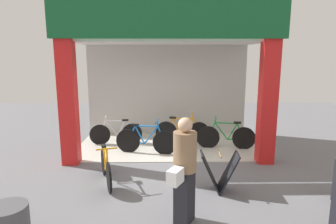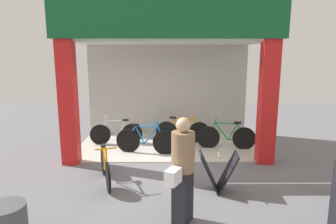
{
  "view_description": "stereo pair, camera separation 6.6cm",
  "coord_description": "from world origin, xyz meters",
  "px_view_note": "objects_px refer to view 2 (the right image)",
  "views": [
    {
      "loc": [
        -0.12,
        -7.07,
        2.67
      ],
      "look_at": [
        0.0,
        0.69,
        1.15
      ],
      "focal_mm": 32.04,
      "sensor_mm": 36.0,
      "label": 1
    },
    {
      "loc": [
        -0.05,
        -7.08,
        2.67
      ],
      "look_at": [
        0.0,
        0.69,
        1.15
      ],
      "focal_mm": 32.04,
      "sensor_mm": 36.0,
      "label": 2
    }
  ],
  "objects_px": {
    "bicycle_inside_3": "(226,137)",
    "bicycle_parked_0": "(105,167)",
    "bicycle_inside_0": "(183,131)",
    "pedestrian_0": "(182,170)",
    "bicycle_inside_1": "(146,140)",
    "bicycle_inside_2": "(117,133)",
    "sandwich_board_sign": "(218,172)"
  },
  "relations": [
    {
      "from": "bicycle_inside_2",
      "to": "bicycle_inside_3",
      "type": "xyz_separation_m",
      "value": [
        3.18,
        -0.51,
        0.02
      ]
    },
    {
      "from": "bicycle_inside_3",
      "to": "pedestrian_0",
      "type": "height_order",
      "value": "pedestrian_0"
    },
    {
      "from": "bicycle_inside_3",
      "to": "bicycle_parked_0",
      "type": "height_order",
      "value": "bicycle_inside_3"
    },
    {
      "from": "bicycle_inside_0",
      "to": "bicycle_parked_0",
      "type": "height_order",
      "value": "bicycle_inside_0"
    },
    {
      "from": "bicycle_inside_1",
      "to": "bicycle_inside_0",
      "type": "bearing_deg",
      "value": 44.59
    },
    {
      "from": "bicycle_inside_0",
      "to": "bicycle_inside_3",
      "type": "relative_size",
      "value": 1.0
    },
    {
      "from": "bicycle_inside_0",
      "to": "bicycle_inside_2",
      "type": "height_order",
      "value": "bicycle_inside_0"
    },
    {
      "from": "bicycle_parked_0",
      "to": "pedestrian_0",
      "type": "xyz_separation_m",
      "value": [
        1.53,
        -1.54,
        0.56
      ]
    },
    {
      "from": "pedestrian_0",
      "to": "bicycle_inside_0",
      "type": "bearing_deg",
      "value": 86.75
    },
    {
      "from": "bicycle_inside_0",
      "to": "bicycle_parked_0",
      "type": "distance_m",
      "value": 3.38
    },
    {
      "from": "bicycle_parked_0",
      "to": "sandwich_board_sign",
      "type": "relative_size",
      "value": 1.85
    },
    {
      "from": "sandwich_board_sign",
      "to": "bicycle_inside_1",
      "type": "bearing_deg",
      "value": 124.49
    },
    {
      "from": "bicycle_inside_2",
      "to": "bicycle_parked_0",
      "type": "distance_m",
      "value": 2.74
    },
    {
      "from": "bicycle_inside_1",
      "to": "pedestrian_0",
      "type": "distance_m",
      "value": 3.51
    },
    {
      "from": "bicycle_inside_1",
      "to": "bicycle_inside_3",
      "type": "height_order",
      "value": "bicycle_inside_1"
    },
    {
      "from": "bicycle_parked_0",
      "to": "sandwich_board_sign",
      "type": "distance_m",
      "value": 2.33
    },
    {
      "from": "pedestrian_0",
      "to": "bicycle_inside_1",
      "type": "bearing_deg",
      "value": 103.22
    },
    {
      "from": "bicycle_inside_1",
      "to": "bicycle_inside_3",
      "type": "distance_m",
      "value": 2.28
    },
    {
      "from": "bicycle_inside_0",
      "to": "bicycle_parked_0",
      "type": "relative_size",
      "value": 1.11
    },
    {
      "from": "bicycle_inside_2",
      "to": "pedestrian_0",
      "type": "distance_m",
      "value": 4.64
    },
    {
      "from": "bicycle_inside_1",
      "to": "sandwich_board_sign",
      "type": "relative_size",
      "value": 2.09
    },
    {
      "from": "bicycle_inside_3",
      "to": "bicycle_inside_2",
      "type": "bearing_deg",
      "value": 170.94
    },
    {
      "from": "bicycle_inside_2",
      "to": "sandwich_board_sign",
      "type": "xyz_separation_m",
      "value": [
        2.5,
        -3.16,
        0.05
      ]
    },
    {
      "from": "bicycle_inside_2",
      "to": "bicycle_inside_3",
      "type": "relative_size",
      "value": 0.94
    },
    {
      "from": "bicycle_inside_0",
      "to": "bicycle_parked_0",
      "type": "bearing_deg",
      "value": -121.77
    },
    {
      "from": "bicycle_inside_1",
      "to": "bicycle_inside_2",
      "type": "height_order",
      "value": "bicycle_inside_1"
    },
    {
      "from": "bicycle_inside_1",
      "to": "bicycle_inside_3",
      "type": "bearing_deg",
      "value": 9.7
    },
    {
      "from": "bicycle_inside_0",
      "to": "bicycle_inside_3",
      "type": "distance_m",
      "value": 1.36
    },
    {
      "from": "bicycle_inside_1",
      "to": "sandwich_board_sign",
      "type": "bearing_deg",
      "value": -55.51
    },
    {
      "from": "bicycle_inside_0",
      "to": "bicycle_inside_1",
      "type": "bearing_deg",
      "value": -135.41
    },
    {
      "from": "sandwich_board_sign",
      "to": "pedestrian_0",
      "type": "distance_m",
      "value": 1.44
    },
    {
      "from": "bicycle_inside_3",
      "to": "bicycle_parked_0",
      "type": "xyz_separation_m",
      "value": [
        -2.98,
        -2.22,
        -0.02
      ]
    }
  ]
}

